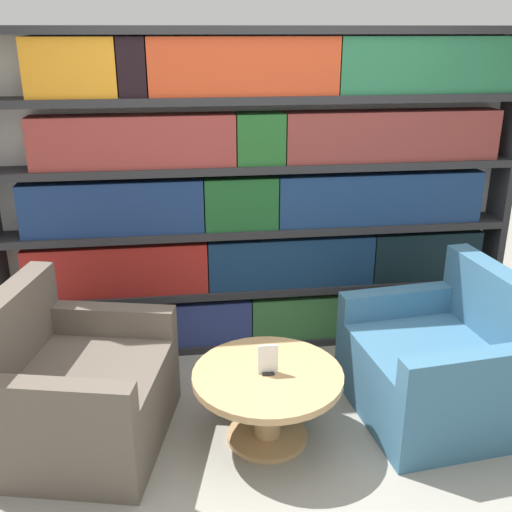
% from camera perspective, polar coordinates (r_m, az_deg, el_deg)
% --- Properties ---
extents(ground_plane, '(14.00, 14.00, 0.00)m').
position_cam_1_polar(ground_plane, '(3.38, 3.36, -18.85)').
color(ground_plane, gray).
extents(bookshelf, '(3.50, 0.30, 2.17)m').
position_cam_1_polar(bookshelf, '(4.07, 0.73, 5.49)').
color(bookshelf, silver).
rests_on(bookshelf, ground_plane).
extents(armchair_left, '(1.05, 1.10, 0.87)m').
position_cam_1_polar(armchair_left, '(3.48, -16.83, -12.34)').
color(armchair_left, brown).
rests_on(armchair_left, ground_plane).
extents(armchair_right, '(0.96, 1.02, 0.87)m').
position_cam_1_polar(armchair_right, '(3.72, 17.11, -10.03)').
color(armchair_right, '#386684').
rests_on(armchair_right, ground_plane).
extents(coffee_table, '(0.82, 0.82, 0.42)m').
position_cam_1_polar(coffee_table, '(3.34, 1.11, -12.81)').
color(coffee_table, tan).
rests_on(coffee_table, ground_plane).
extents(table_sign, '(0.11, 0.06, 0.17)m').
position_cam_1_polar(table_sign, '(3.24, 1.14, -9.98)').
color(table_sign, black).
rests_on(table_sign, coffee_table).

